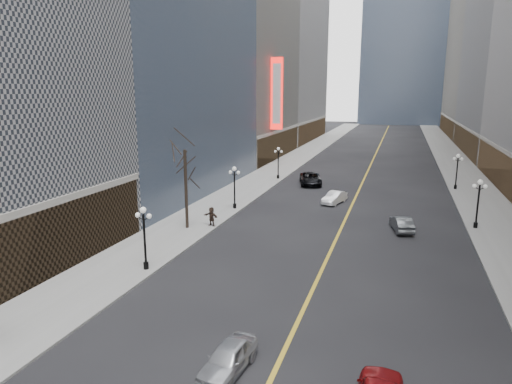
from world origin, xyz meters
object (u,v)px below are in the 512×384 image
Objects in this scene: streetlamp_east_2 at (478,199)px; streetlamp_west_3 at (278,159)px; car_sb_far at (402,224)px; streetlamp_west_2 at (234,183)px; car_nb_far at (311,179)px; car_nb_mid at (334,198)px; car_nb_near at (228,358)px; streetlamp_west_1 at (144,232)px; streetlamp_east_3 at (457,168)px.

streetlamp_west_3 is at bearing 142.67° from streetlamp_east_2.
car_sb_far is (-6.49, -2.60, -2.22)m from streetlamp_east_2.
car_nb_far is at bearing 71.74° from streetlamp_west_2.
car_nb_mid is (9.80, 6.03, -2.23)m from streetlamp_west_2.
car_nb_mid is at bearing -50.69° from streetlamp_west_3.
car_nb_far is (5.18, 15.69, -2.08)m from streetlamp_west_2.
car_sb_far is at bearing -8.63° from streetlamp_west_2.
car_nb_mid reaches higher than car_nb_near.
streetlamp_west_2 is 29.12m from car_nb_near.
streetlamp_west_3 is at bearing 140.66° from car_nb_far.
streetlamp_west_3 is at bearing -63.28° from car_sb_far.
car_nb_near is at bearing -116.79° from streetlamp_east_2.
streetlamp_east_3 is at bearing 56.75° from streetlamp_west_1.
streetlamp_west_1 reaches higher than car_sb_far.
car_nb_near is at bearing -106.93° from streetlamp_east_3.
streetlamp_west_1 is at bearing -90.00° from streetlamp_west_3.
car_nb_mid is (9.80, 24.03, -2.23)m from streetlamp_west_1.
car_sb_far reaches higher than car_nb_mid.
streetlamp_east_3 reaches higher than car_nb_mid.
car_nb_mid is at bearing -139.06° from streetlamp_east_3.
car_nb_near is 33.36m from car_nb_mid.
car_nb_mid is 10.71m from car_nb_far.
streetlamp_east_2 is 1.11× the size of car_nb_mid.
car_nb_near is at bearing -73.62° from car_nb_mid.
streetlamp_west_1 is 1.15× the size of car_nb_near.
car_nb_far is at bearing -24.06° from streetlamp_west_3.
streetlamp_east_3 is at bearing 57.32° from car_nb_mid.
streetlamp_east_2 is 24.29m from car_nb_far.
streetlamp_west_3 is 0.77× the size of car_nb_far.
car_sb_far is at bearing -72.16° from car_nb_far.
car_nb_mid is (-13.80, 6.03, -2.23)m from streetlamp_east_2.
streetlamp_west_1 is 1.09× the size of car_sb_far.
streetlamp_west_3 reaches higher than car_sb_far.
streetlamp_west_1 is (-23.60, -18.00, 0.00)m from streetlamp_east_2.
car_sb_far is at bearing -107.50° from streetlamp_east_3.
streetlamp_west_2 is 18.00m from streetlamp_west_3.
streetlamp_east_2 reaches higher than car_nb_far.
car_sb_far is at bearing 42.00° from streetlamp_west_1.
car_nb_far reaches higher than car_nb_near.
car_nb_near is at bearing -43.59° from streetlamp_west_1.
car_nb_far is 21.83m from car_sb_far.
streetlamp_east_2 is at bearing 0.00° from streetlamp_west_2.
streetlamp_east_2 is 1.00× the size of streetlamp_west_1.
streetlamp_west_3 is (-23.60, 18.00, 0.00)m from streetlamp_east_2.
car_nb_far reaches higher than car_nb_mid.
streetlamp_east_3 and streetlamp_west_2 have the same top height.
streetlamp_east_3 is 1.00× the size of streetlamp_west_1.
car_nb_near is (9.80, -45.33, -2.23)m from streetlamp_west_3.
streetlamp_west_2 is (-23.60, -18.00, 0.00)m from streetlamp_east_3.
streetlamp_west_2 is 0.77× the size of car_nb_far.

